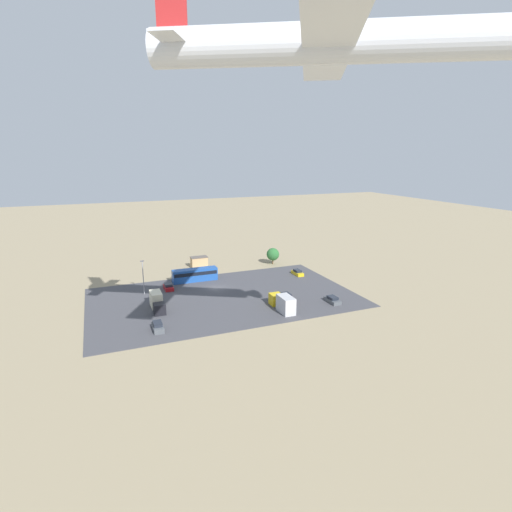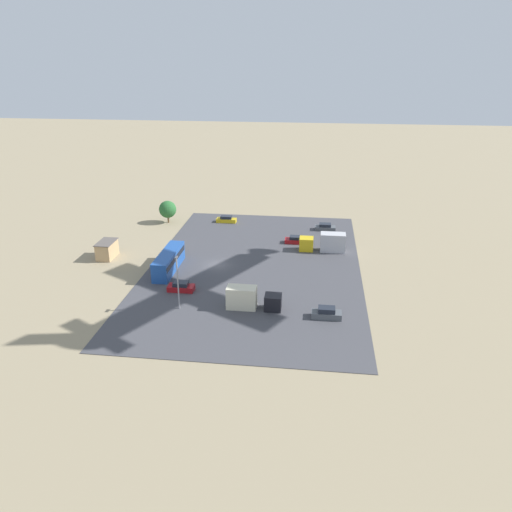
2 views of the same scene
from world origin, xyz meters
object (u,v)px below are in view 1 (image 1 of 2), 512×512
object	(u,v)px
shed_building	(199,262)
parked_car_3	(158,327)
parked_car_4	(168,287)
parked_truck_0	(157,302)
parked_truck_1	(283,303)
bus	(195,274)
airplane	(343,43)
parked_car_2	(286,297)
parked_car_0	(332,300)
parked_car_1	(297,273)

from	to	relation	value
shed_building	parked_car_3	bearing A→B (deg)	65.64
parked_car_4	parked_truck_0	xyz separation A→B (m)	(4.41, 11.62, 0.87)
shed_building	parked_car_4	bearing A→B (deg)	54.88
parked_truck_0	parked_truck_1	bearing A→B (deg)	155.93
parked_truck_1	parked_truck_0	bearing A→B (deg)	155.93
bus	parked_truck_1	world-z (taller)	parked_truck_1
parked_truck_1	airplane	xyz separation A→B (m)	(9.78, 32.71, 41.39)
bus	airplane	world-z (taller)	airplane
parked_car_2	airplane	bearing A→B (deg)	70.78
bus	parked_car_0	world-z (taller)	bus
parked_car_0	airplane	size ratio (longest dim) A/B	0.11
parked_car_0	parked_truck_0	world-z (taller)	parked_truck_0
parked_car_1	parked_truck_0	xyz separation A→B (m)	(39.30, 10.69, 0.91)
parked_car_1	parked_car_4	world-z (taller)	parked_car_4
shed_building	parked_car_2	size ratio (longest dim) A/B	1.15
parked_car_2	parked_truck_1	size ratio (longest dim) A/B	0.50
parked_car_0	airplane	bearing A→B (deg)	-123.95
bus	parked_car_2	world-z (taller)	bus
shed_building	parked_car_2	distance (m)	35.84
parked_car_3	parked_car_1	bearing A→B (deg)	27.97
parked_car_1	parked_truck_1	distance (m)	26.25
parked_car_0	parked_car_1	size ratio (longest dim) A/B	1.00
parked_car_0	parked_car_3	xyz separation A→B (m)	(38.20, 0.03, 0.09)
shed_building	parked_car_0	xyz separation A→B (m)	(-20.24, 39.64, -0.87)
airplane	shed_building	bearing A→B (deg)	-152.09
parked_car_3	parked_car_2	bearing A→B (deg)	11.06
parked_car_3	parked_truck_0	bearing A→B (deg)	81.90
parked_car_3	parked_car_4	bearing A→B (deg)	75.21
bus	parked_car_0	size ratio (longest dim) A/B	2.66
parked_car_0	parked_car_1	xyz separation A→B (m)	(-2.66, -21.67, 0.00)
bus	parked_car_4	bearing A→B (deg)	-61.45
shed_building	bus	world-z (taller)	bus
shed_building	parked_car_3	size ratio (longest dim) A/B	1.15
parked_car_0	parked_car_2	xyz separation A→B (m)	(8.59, -5.75, -0.00)
parked_car_1	parked_car_0	bearing A→B (deg)	-97.01
parked_car_4	airplane	distance (m)	70.37
parked_car_3	parked_truck_1	xyz separation A→B (m)	(-26.00, -0.09, 0.93)
bus	parked_car_0	distance (m)	36.36
parked_car_3	parked_truck_1	bearing A→B (deg)	0.21
bus	parked_car_1	distance (m)	27.76
parked_truck_0	airplane	xyz separation A→B (m)	(-14.65, 43.63, 41.50)
parked_car_4	parked_truck_1	size ratio (longest dim) A/B	0.48
parked_car_0	parked_car_3	distance (m)	38.20
airplane	parked_truck_1	bearing A→B (deg)	-167.36
shed_building	parked_truck_0	world-z (taller)	parked_truck_0
parked_car_1	parked_car_4	distance (m)	34.90
parked_car_2	airplane	world-z (taller)	airplane
parked_truck_0	bus	bearing A→B (deg)	-127.34
parked_car_3	parked_car_4	world-z (taller)	parked_car_3
bus	parked_truck_0	xyz separation A→B (m)	(12.03, 15.77, -0.27)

